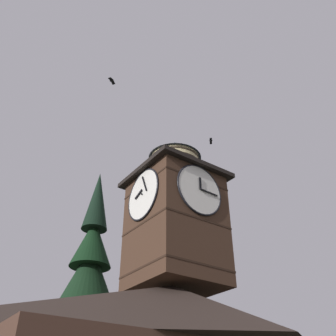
% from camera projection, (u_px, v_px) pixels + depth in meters
% --- Properties ---
extents(clock_tower, '(4.87, 4.87, 9.06)m').
position_uv_depth(clock_tower, '(175.00, 216.00, 21.14)').
color(clock_tower, '#422B1E').
rests_on(clock_tower, building_main).
extents(pine_tree_behind, '(5.28, 5.28, 16.36)m').
position_uv_depth(pine_tree_behind, '(84.00, 318.00, 22.23)').
color(pine_tree_behind, '#473323').
rests_on(pine_tree_behind, ground_plane).
extents(moon, '(1.43, 1.43, 1.43)m').
position_uv_depth(moon, '(122.00, 312.00, 47.84)').
color(moon, silver).
extents(flying_bird_high, '(0.60, 0.65, 0.14)m').
position_uv_depth(flying_bird_high, '(211.00, 140.00, 26.92)').
color(flying_bird_high, black).
extents(flying_bird_low, '(0.54, 0.43, 0.13)m').
position_uv_depth(flying_bird_low, '(112.00, 80.00, 20.65)').
color(flying_bird_low, black).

